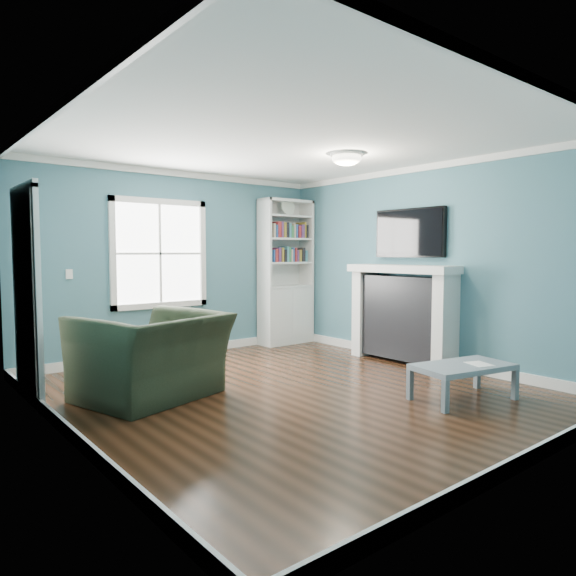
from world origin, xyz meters
TOP-DOWN VIEW (x-y plane):
  - floor at (0.00, 0.00)m, footprint 5.00×5.00m
  - room_walls at (0.00, 0.00)m, footprint 5.00×5.00m
  - trim at (0.00, 0.00)m, footprint 4.50×5.00m
  - window at (-0.30, 2.49)m, footprint 1.40×0.06m
  - bookshelf at (1.77, 2.30)m, footprint 0.90×0.35m
  - fireplace at (2.08, 0.20)m, footprint 0.44×1.58m
  - tv at (2.20, 0.20)m, footprint 0.06×1.10m
  - door at (-2.22, 1.40)m, footprint 0.12×0.98m
  - ceiling_fixture at (0.90, 0.10)m, footprint 0.38×0.38m
  - light_switch at (-1.50, 2.48)m, footprint 0.08×0.01m
  - recliner at (-1.23, 0.70)m, footprint 1.50×1.19m
  - coffee_table at (1.14, -1.30)m, footprint 1.07×0.73m
  - paper_sheet at (1.27, -1.40)m, footprint 0.27×0.30m

SIDE VIEW (x-z plane):
  - floor at x=0.00m, z-range 0.00..0.00m
  - coffee_table at x=1.14m, z-range 0.13..0.49m
  - paper_sheet at x=1.27m, z-range 0.36..0.36m
  - recliner at x=-1.23m, z-range 0.00..1.15m
  - fireplace at x=2.08m, z-range -0.01..1.29m
  - bookshelf at x=1.77m, z-range -0.23..2.08m
  - door at x=-2.22m, z-range -0.01..2.16m
  - light_switch at x=-1.50m, z-range 1.14..1.26m
  - trim at x=0.00m, z-range -0.06..2.54m
  - window at x=-0.30m, z-range 0.70..2.20m
  - room_walls at x=0.00m, z-range -0.92..4.08m
  - tv at x=2.20m, z-range 1.40..2.05m
  - ceiling_fixture at x=0.90m, z-range 2.47..2.63m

